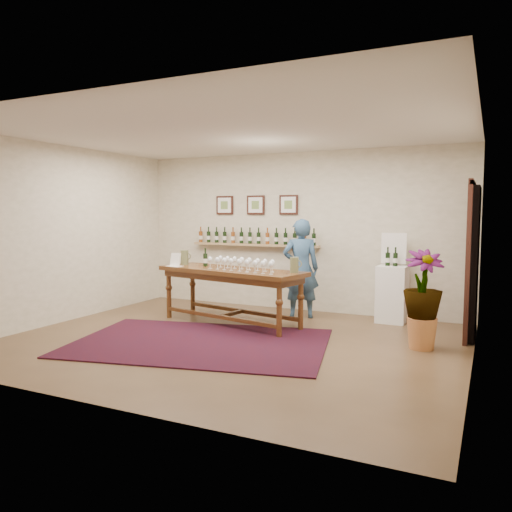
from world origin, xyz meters
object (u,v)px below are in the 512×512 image
at_px(tasting_table, 231,277).
at_px(person, 301,268).
at_px(potted_plant, 423,299).
at_px(display_pedestal, 392,294).

bearing_deg(tasting_table, person, 60.34).
bearing_deg(potted_plant, tasting_table, 175.46).
distance_m(tasting_table, display_pedestal, 2.58).
bearing_deg(tasting_table, potted_plant, 7.46).
distance_m(tasting_table, person, 1.23).
bearing_deg(tasting_table, display_pedestal, 40.14).
bearing_deg(display_pedestal, potted_plant, -66.17).
bearing_deg(display_pedestal, tasting_table, -151.86).
height_order(tasting_table, display_pedestal, display_pedestal).
xyz_separation_m(potted_plant, person, (-2.07, 1.15, 0.18)).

